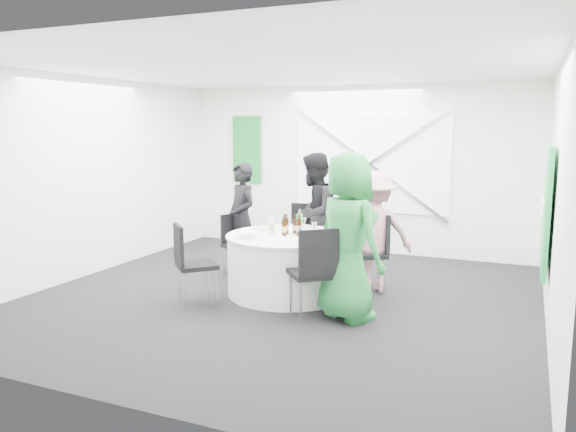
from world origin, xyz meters
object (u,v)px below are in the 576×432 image
at_px(chair_front_left, 189,258).
at_px(person_woman_green, 348,237).
at_px(chair_back_right, 374,246).
at_px(person_man_back, 314,214).
at_px(clear_water_bottle, 272,226).
at_px(chair_back, 304,232).
at_px(chair_front_right, 315,266).
at_px(banquet_table, 288,264).
at_px(person_man_back_left, 242,218).
at_px(chair_back_left, 236,239).
at_px(green_water_bottle, 300,225).
at_px(person_woman_pink, 374,232).

relative_size(chair_front_left, person_woman_green, 0.53).
relative_size(chair_back_right, chair_front_left, 1.04).
bearing_deg(person_man_back, clear_water_bottle, -10.21).
xyz_separation_m(chair_back, chair_front_right, (0.91, -1.98, 0.03)).
xyz_separation_m(banquet_table, chair_back_right, (0.97, 0.52, 0.22)).
bearing_deg(clear_water_bottle, person_man_back_left, 137.52).
bearing_deg(chair_back, chair_back_left, -158.26).
relative_size(green_water_bottle, clear_water_bottle, 1.16).
bearing_deg(green_water_bottle, chair_front_right, -58.33).
distance_m(person_man_back, green_water_bottle, 1.02).
bearing_deg(chair_front_left, chair_back, -62.25).
distance_m(chair_back, person_man_back_left, 0.94).
height_order(chair_back, chair_front_right, chair_front_right).
xyz_separation_m(chair_back, chair_front_left, (-0.64, -2.06, -0.01)).
bearing_deg(banquet_table, chair_front_right, -50.55).
bearing_deg(person_man_back, banquet_table, 0.00).
bearing_deg(person_man_back_left, chair_back_right, 29.23).
bearing_deg(chair_front_left, chair_back_right, -97.83).
relative_size(chair_back_right, person_woman_pink, 0.65).
distance_m(banquet_table, clear_water_bottle, 0.53).
bearing_deg(banquet_table, person_woman_green, -31.91).
bearing_deg(chair_back_left, green_water_bottle, -85.43).
height_order(banquet_table, chair_back_left, chair_back_left).
relative_size(person_man_back_left, person_woman_pink, 1.03).
xyz_separation_m(person_woman_pink, person_woman_green, (0.00, -1.13, 0.14)).
height_order(chair_front_right, person_man_back_left, person_man_back_left).
bearing_deg(person_woman_green, green_water_bottle, -6.03).
bearing_deg(chair_back_left, person_woman_pink, -62.74).
relative_size(chair_front_right, person_man_back_left, 0.65).
bearing_deg(chair_front_right, green_water_bottle, -97.78).
relative_size(banquet_table, person_man_back, 0.89).
distance_m(chair_back_right, chair_front_left, 2.34).
xyz_separation_m(banquet_table, chair_front_left, (-0.89, -0.89, 0.19)).
distance_m(banquet_table, chair_back_right, 1.13).
height_order(person_woman_green, clear_water_bottle, person_woman_green).
bearing_deg(person_man_back, green_water_bottle, 8.03).
height_order(chair_back_right, chair_front_right, chair_front_right).
xyz_separation_m(person_man_back_left, clear_water_bottle, (0.83, -0.76, 0.07)).
relative_size(chair_back_left, chair_front_right, 0.83).
bearing_deg(green_water_bottle, chair_front_left, -137.91).
xyz_separation_m(person_man_back, person_woman_green, (1.02, -1.65, 0.04)).
height_order(person_woman_pink, clear_water_bottle, person_woman_pink).
bearing_deg(person_man_back, chair_front_left, -26.19).
distance_m(green_water_bottle, clear_water_bottle, 0.36).
bearing_deg(chair_front_left, person_man_back, -68.42).
height_order(chair_front_left, person_man_back, person_man_back).
bearing_deg(chair_back, chair_back_right, -39.83).
bearing_deg(person_woman_green, chair_back_left, 1.09).
xyz_separation_m(person_man_back_left, green_water_bottle, (1.16, -0.65, 0.09)).
bearing_deg(chair_back_left, person_man_back, -37.59).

